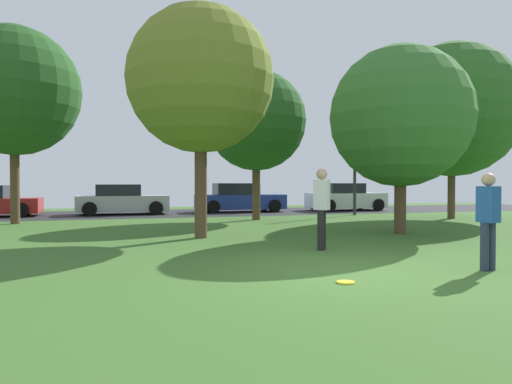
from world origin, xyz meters
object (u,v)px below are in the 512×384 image
object	(u,v)px
person_thrower	(322,205)
oak_tree_right	(14,91)
maple_tree_far	(256,121)
frisbee_disc	(346,282)
birch_tree_lone	(452,110)
person_bystander	(488,217)
parked_car_silver	(122,201)
parked_car_white	(345,198)
parked_car_blue	(239,199)
oak_tree_left	(401,117)
oak_tree_center	(201,80)
street_lamp_post	(355,166)

from	to	relation	value
person_thrower	oak_tree_right	bearing A→B (deg)	173.33
maple_tree_far	person_thrower	world-z (taller)	maple_tree_far
maple_tree_far	frisbee_disc	world-z (taller)	maple_tree_far
oak_tree_right	maple_tree_far	world-z (taller)	oak_tree_right
birch_tree_lone	person_bystander	size ratio (longest dim) A/B	4.42
person_thrower	parked_car_silver	world-z (taller)	person_thrower
parked_car_silver	parked_car_white	xyz separation A→B (m)	(11.53, -0.20, 0.02)
person_thrower	person_bystander	world-z (taller)	person_thrower
parked_car_blue	parked_car_white	world-z (taller)	same
oak_tree_left	maple_tree_far	world-z (taller)	maple_tree_far
oak_tree_right	parked_car_white	xyz separation A→B (m)	(15.30, 4.00, -4.10)
oak_tree_left	person_thrower	size ratio (longest dim) A/B	3.05
oak_tree_right	frisbee_disc	size ratio (longest dim) A/B	26.29
oak_tree_left	person_thrower	xyz separation A→B (m)	(-3.59, -2.38, -2.40)
oak_tree_left	oak_tree_center	bearing A→B (deg)	173.52
parked_car_silver	person_thrower	bearing A→B (deg)	-73.25
oak_tree_right	person_bystander	bearing A→B (deg)	-52.24
birch_tree_lone	parked_car_silver	bearing A→B (deg)	152.95
person_thrower	oak_tree_left	bearing A→B (deg)	76.59
oak_tree_right	person_bystander	world-z (taller)	oak_tree_right
maple_tree_far	person_thrower	xyz separation A→B (m)	(-1.07, -8.50, -2.96)
person_bystander	birch_tree_lone	bearing A→B (deg)	-45.08
oak_tree_right	person_thrower	bearing A→B (deg)	-49.77
street_lamp_post	parked_car_blue	bearing A→B (deg)	139.35
parked_car_silver	parked_car_white	bearing A→B (deg)	-0.98
oak_tree_center	person_bystander	xyz separation A→B (m)	(3.80, -6.02, -3.33)
person_thrower	person_bystander	distance (m)	3.43
parked_car_silver	street_lamp_post	bearing A→B (deg)	-19.45
oak_tree_center	frisbee_disc	xyz separation A→B (m)	(1.04, -6.22, -4.22)
parked_car_blue	parked_car_silver	bearing A→B (deg)	-177.70
oak_tree_center	street_lamp_post	bearing A→B (deg)	39.11
oak_tree_right	person_thrower	distance (m)	12.66
birch_tree_lone	oak_tree_center	bearing A→B (deg)	-161.47
birch_tree_lone	oak_tree_left	xyz separation A→B (m)	(-5.41, -4.38, -1.09)
parked_car_white	maple_tree_far	bearing A→B (deg)	-143.69
maple_tree_far	person_thrower	distance (m)	9.06
oak_tree_center	street_lamp_post	world-z (taller)	oak_tree_center
parked_car_white	street_lamp_post	bearing A→B (deg)	-110.78
parked_car_white	street_lamp_post	distance (m)	3.98
parked_car_blue	oak_tree_right	bearing A→B (deg)	-155.07
person_bystander	street_lamp_post	xyz separation A→B (m)	(4.53, 12.80, 1.35)
oak_tree_right	parked_car_white	world-z (taller)	oak_tree_right
parked_car_silver	parked_car_blue	bearing A→B (deg)	2.30
person_bystander	frisbee_disc	xyz separation A→B (m)	(-2.76, -0.20, -0.89)
maple_tree_far	oak_tree_left	bearing A→B (deg)	-67.63
parked_car_white	street_lamp_post	size ratio (longest dim) A/B	0.90
birch_tree_lone	parked_car_blue	xyz separation A→B (m)	(-7.28, 6.89, -3.82)
person_thrower	person_bystander	xyz separation A→B (m)	(1.66, -3.00, -0.10)
frisbee_disc	parked_car_blue	distance (m)	17.09
birch_tree_lone	oak_tree_right	distance (m)	16.99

